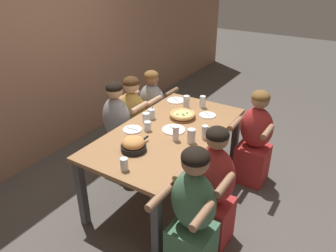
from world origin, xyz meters
TOP-DOWN VIEW (x-y plane):
  - ground_plane at (0.00, 0.00)m, footprint 18.00×18.00m
  - restaurant_back_panel at (0.00, 1.75)m, footprint 10.00×0.06m
  - dining_table at (0.00, 0.00)m, footprint 1.82×0.96m
  - pizza_board_main at (0.33, 0.02)m, footprint 0.29×0.29m
  - skillet_bowl at (-0.49, 0.06)m, footprint 0.34×0.23m
  - empty_plate_a at (0.53, -0.19)m, footprint 0.19×0.19m
  - empty_plate_b at (0.70, 0.32)m, footprint 0.22×0.22m
  - empty_plate_c at (0.03, -0.05)m, footprint 0.24×0.24m
  - empty_plate_d at (-0.19, 0.31)m, footprint 0.20×0.20m
  - cocktail_glass_blue at (0.14, 0.30)m, footprint 0.08×0.08m
  - drinking_glass_a at (0.03, 0.29)m, footprint 0.08×0.08m
  - drinking_glass_b at (0.59, 0.12)m, footprint 0.07×0.07m
  - drinking_glass_c at (-0.11, 0.17)m, footprint 0.07×0.07m
  - drinking_glass_d at (0.70, -0.04)m, footprint 0.07×0.07m
  - drinking_glass_e at (-0.13, -0.17)m, footprint 0.06×0.06m
  - drinking_glass_f at (0.04, -0.39)m, footprint 0.06×0.06m
  - drinking_glass_g at (-0.78, -0.06)m, footprint 0.07×0.07m
  - drinking_glass_h at (-0.09, -0.32)m, footprint 0.08×0.08m
  - diner_far_right at (0.73, 0.70)m, footprint 0.51×0.40m
  - diner_near_midleft at (-0.40, -0.70)m, footprint 0.51×0.40m
  - diner_near_right at (0.69, -0.70)m, footprint 0.51×0.40m
  - diner_near_left at (-0.77, -0.70)m, footprint 0.51×0.40m
  - diner_far_center at (0.03, 0.70)m, footprint 0.51×0.40m
  - diner_far_midright at (0.32, 0.70)m, footprint 0.51×0.40m

SIDE VIEW (x-z plane):
  - ground_plane at x=0.00m, z-range 0.00..0.00m
  - diner_far_right at x=0.73m, z-range -0.05..1.03m
  - diner_near_right at x=0.69m, z-range -0.05..1.06m
  - diner_far_midright at x=0.32m, z-range -0.05..1.07m
  - diner_far_center at x=0.03m, z-range -0.05..1.09m
  - diner_near_midleft at x=-0.40m, z-range -0.05..1.12m
  - diner_near_left at x=-0.77m, z-range -0.04..1.13m
  - dining_table at x=0.00m, z-range 0.30..1.06m
  - empty_plate_c at x=0.03m, z-range 0.76..0.78m
  - empty_plate_b at x=0.70m, z-range 0.76..0.78m
  - empty_plate_d at x=-0.19m, z-range 0.76..0.78m
  - empty_plate_a at x=0.53m, z-range 0.76..0.78m
  - pizza_board_main at x=0.33m, z-range 0.77..0.83m
  - drinking_glass_c at x=-0.11m, z-range 0.76..0.86m
  - drinking_glass_g at x=-0.78m, z-range 0.76..0.87m
  - cocktail_glass_blue at x=0.14m, z-range 0.75..0.88m
  - drinking_glass_a at x=0.03m, z-range 0.76..0.87m
  - drinking_glass_f at x=0.04m, z-range 0.75..0.89m
  - skillet_bowl at x=-0.49m, z-range 0.76..0.89m
  - drinking_glass_d at x=0.70m, z-range 0.75..0.90m
  - drinking_glass_e at x=-0.13m, z-range 0.76..0.91m
  - drinking_glass_h at x=-0.09m, z-range 0.76..0.91m
  - drinking_glass_b at x=0.59m, z-range 0.76..0.91m
  - restaurant_back_panel at x=0.00m, z-range 0.00..3.20m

